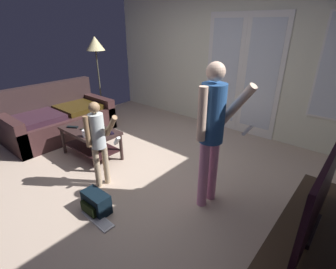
{
  "coord_description": "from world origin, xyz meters",
  "views": [
    {
      "loc": [
        2.37,
        -2.05,
        1.91
      ],
      "look_at": [
        0.75,
        -0.15,
        0.8
      ],
      "focal_mm": 26.52,
      "sensor_mm": 36.0,
      "label": 1
    }
  ],
  "objects": [
    {
      "name": "person_child",
      "position": [
        -0.0,
        -0.55,
        0.66
      ],
      "size": [
        0.41,
        0.3,
        1.11
      ],
      "color": "tan",
      "rests_on": "ground_plane"
    },
    {
      "name": "coffee_table",
      "position": [
        -0.76,
        -0.2,
        0.33
      ],
      "size": [
        0.94,
        0.52,
        0.45
      ],
      "color": "#2F201E",
      "rests_on": "ground_plane"
    },
    {
      "name": "ground_plane",
      "position": [
        0.0,
        0.0,
        -0.01
      ],
      "size": [
        5.26,
        4.61,
        0.02
      ],
      "primitive_type": "cube",
      "color": "#BBA38F"
    },
    {
      "name": "tv_remote_black",
      "position": [
        -1.02,
        -0.33,
        0.47
      ],
      "size": [
        0.17,
        0.13,
        0.02
      ],
      "primitive_type": "cube",
      "rotation": [
        0.0,
        0.0,
        0.54
      ],
      "color": "black",
      "rests_on": "coffee_table"
    },
    {
      "name": "laptop_closed",
      "position": [
        -0.71,
        -0.16,
        0.46
      ],
      "size": [
        0.37,
        0.28,
        0.02
      ],
      "primitive_type": "cube",
      "rotation": [
        0.0,
        0.0,
        0.15
      ],
      "color": "black",
      "rests_on": "coffee_table"
    },
    {
      "name": "flat_screen_tv",
      "position": [
        2.26,
        -0.2,
        0.77
      ],
      "size": [
        0.08,
        1.2,
        0.7
      ],
      "color": "black",
      "rests_on": "tv_stand"
    },
    {
      "name": "backpack",
      "position": [
        0.35,
        -0.91,
        0.11
      ],
      "size": [
        0.33,
        0.22,
        0.23
      ],
      "color": "black",
      "rests_on": "ground_plane"
    },
    {
      "name": "dvd_remote_slim",
      "position": [
        -0.42,
        -0.07,
        0.47
      ],
      "size": [
        0.18,
        0.09,
        0.02
      ],
      "primitive_type": "cube",
      "rotation": [
        0.0,
        0.0,
        -0.27
      ],
      "color": "black",
      "rests_on": "coffee_table"
    },
    {
      "name": "leather_couch",
      "position": [
        -1.94,
        -0.1,
        0.3
      ],
      "size": [
        0.95,
        1.8,
        0.91
      ],
      "color": "#392121",
      "rests_on": "ground_plane"
    },
    {
      "name": "loose_keyboard",
      "position": [
        0.47,
        -0.98,
        0.01
      ],
      "size": [
        0.44,
        0.15,
        0.02
      ],
      "color": "white",
      "rests_on": "ground_plane"
    },
    {
      "name": "cup_near_edge",
      "position": [
        -0.58,
        -0.38,
        0.5
      ],
      "size": [
        0.09,
        0.09,
        0.1
      ],
      "primitive_type": "cylinder",
      "color": "white",
      "rests_on": "coffee_table"
    },
    {
      "name": "person_adult",
      "position": [
        1.19,
        0.04,
        0.95
      ],
      "size": [
        0.51,
        0.43,
        1.6
      ],
      "color": "pink",
      "rests_on": "ground_plane"
    },
    {
      "name": "wall_back_with_doors",
      "position": [
        0.12,
        2.27,
        1.3
      ],
      "size": [
        5.26,
        0.09,
        2.68
      ],
      "color": "silver",
      "rests_on": "ground_plane"
    },
    {
      "name": "floor_lamp",
      "position": [
        -2.26,
        1.08,
        1.47
      ],
      "size": [
        0.38,
        0.38,
        1.68
      ],
      "color": "#302D20",
      "rests_on": "ground_plane"
    },
    {
      "name": "tv_stand",
      "position": [
        2.27,
        -0.21,
        0.21
      ],
      "size": [
        0.47,
        1.73,
        0.42
      ],
      "color": "#352417",
      "rests_on": "ground_plane"
    }
  ]
}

